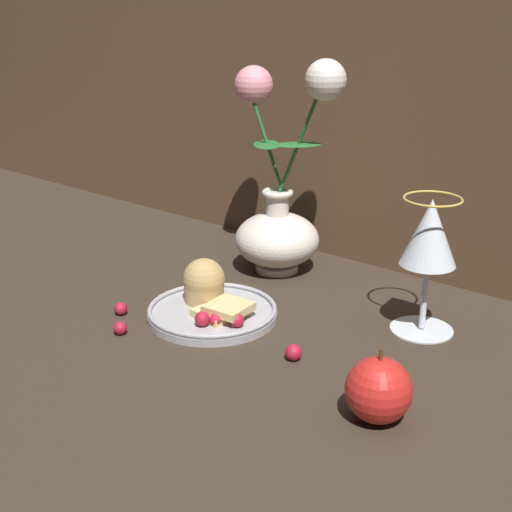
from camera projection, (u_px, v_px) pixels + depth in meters
ground_plane at (283, 333)px, 0.89m from camera, size 2.40×2.40×0.00m
vase at (279, 207)px, 1.06m from camera, size 0.19×0.13×0.32m
plate_with_pastries at (210, 302)px, 0.94m from camera, size 0.17×0.17×0.07m
wine_glass at (429, 239)px, 0.86m from camera, size 0.08×0.08×0.17m
apple_beside_vase at (379, 390)px, 0.70m from camera, size 0.07×0.07×0.08m
berry_near_plate at (121, 309)px, 0.94m from camera, size 0.02×0.02×0.02m
berry_front_center at (294, 352)px, 0.82m from camera, size 0.02×0.02×0.02m
berry_by_glass_stem at (120, 328)px, 0.89m from camera, size 0.02×0.02×0.02m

